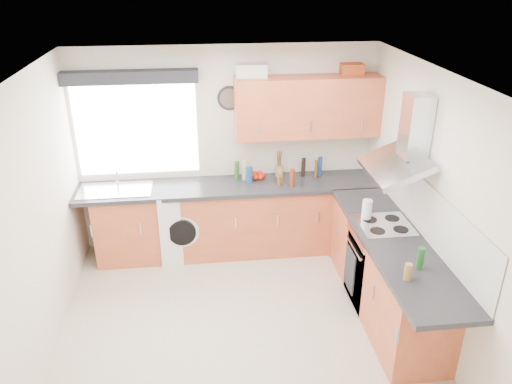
{
  "coord_description": "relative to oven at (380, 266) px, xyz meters",
  "views": [
    {
      "loc": [
        -0.32,
        -3.94,
        3.35
      ],
      "look_at": [
        0.25,
        0.85,
        1.1
      ],
      "focal_mm": 35.0,
      "sensor_mm": 36.0,
      "label": 1
    }
  ],
  "objects": [
    {
      "name": "jar_0",
      "position": [
        -0.56,
        1.36,
        0.6
      ],
      "size": [
        0.05,
        0.05,
        0.23
      ],
      "primitive_type": "cylinder",
      "color": "black",
      "rests_on": "worktop_back"
    },
    {
      "name": "wall_clock",
      "position": [
        -1.45,
        1.48,
        1.46
      ],
      "size": [
        0.29,
        0.04,
        0.29
      ],
      "primitive_type": "cylinder",
      "rotation": [
        1.57,
        0.0,
        0.0
      ],
      "color": "black",
      "rests_on": "wall_back"
    },
    {
      "name": "tomato_cluster",
      "position": [
        -1.13,
        1.35,
        0.52
      ],
      "size": [
        0.2,
        0.2,
        0.07
      ],
      "primitive_type": null,
      "rotation": [
        0.0,
        0.0,
        -0.28
      ],
      "color": "red",
      "rests_on": "worktop_back"
    },
    {
      "name": "wall_front",
      "position": [
        -1.5,
        -2.1,
        0.82
      ],
      "size": [
        3.6,
        0.02,
        2.5
      ],
      "primitive_type": "cube",
      "color": "silver",
      "rests_on": "ground_plane"
    },
    {
      "name": "base_cab_right",
      "position": [
        0.01,
        -0.15,
        0.01
      ],
      "size": [
        0.58,
        2.1,
        0.86
      ],
      "primitive_type": "cube",
      "color": "#B14F2F",
      "rests_on": "ground_plane"
    },
    {
      "name": "utensil_pot",
      "position": [
        -0.86,
        1.4,
        0.55
      ],
      "size": [
        0.12,
        0.12,
        0.13
      ],
      "primitive_type": "cylinder",
      "rotation": [
        0.0,
        0.0,
        0.34
      ],
      "color": "gray",
      "rests_on": "worktop_back"
    },
    {
      "name": "jar_8",
      "position": [
        -1.3,
        1.33,
        0.61
      ],
      "size": [
        0.07,
        0.07,
        0.26
      ],
      "primitive_type": "cylinder",
      "color": "#BEB6A2",
      "rests_on": "worktop_back"
    },
    {
      "name": "base_cab_back",
      "position": [
        -1.6,
        1.21,
        0.01
      ],
      "size": [
        3.0,
        0.58,
        0.86
      ],
      "primitive_type": "cube",
      "color": "#B14F2F",
      "rests_on": "ground_plane"
    },
    {
      "name": "worktop_right",
      "position": [
        0.0,
        -0.3,
        0.46
      ],
      "size": [
        0.62,
        2.42,
        0.05
      ],
      "primitive_type": "cube",
      "color": "black",
      "rests_on": "base_cab_right"
    },
    {
      "name": "jar_3",
      "position": [
        -1.39,
        1.33,
        0.6
      ],
      "size": [
        0.06,
        0.06,
        0.23
      ],
      "primitive_type": "cylinder",
      "color": "#25511C",
      "rests_on": "worktop_back"
    },
    {
      "name": "window",
      "position": [
        -2.55,
        1.49,
        1.12
      ],
      "size": [
        1.4,
        0.02,
        1.1
      ],
      "primitive_type": "cube",
      "color": "white",
      "rests_on": "wall_back"
    },
    {
      "name": "casserole",
      "position": [
        -1.2,
        1.42,
        1.8
      ],
      "size": [
        0.37,
        0.28,
        0.15
      ],
      "primitive_type": "cube",
      "rotation": [
        0.0,
        0.0,
        -0.07
      ],
      "color": "white",
      "rests_on": "upper_cabinets"
    },
    {
      "name": "bottle_1",
      "position": [
        0.02,
        -0.78,
        0.59
      ],
      "size": [
        0.07,
        0.07,
        0.21
      ],
      "primitive_type": "cylinder",
      "color": "#1D5120",
      "rests_on": "worktop_right"
    },
    {
      "name": "worktop_back",
      "position": [
        -1.5,
        1.2,
        0.46
      ],
      "size": [
        3.6,
        0.62,
        0.05
      ],
      "primitive_type": "cube",
      "color": "black",
      "rests_on": "base_cab_back"
    },
    {
      "name": "bottle_0",
      "position": [
        -0.15,
        -0.92,
        0.56
      ],
      "size": [
        0.06,
        0.06,
        0.15
      ],
      "primitive_type": "cylinder",
      "color": "olive",
      "rests_on": "worktop_right"
    },
    {
      "name": "upper_cabinets",
      "position": [
        -0.55,
        1.32,
        1.38
      ],
      "size": [
        1.7,
        0.35,
        0.7
      ],
      "primitive_type": "cube",
      "color": "#B14F2F",
      "rests_on": "wall_back"
    },
    {
      "name": "jar_6",
      "position": [
        -0.36,
        1.36,
        0.6
      ],
      "size": [
        0.05,
        0.05,
        0.24
      ],
      "primitive_type": "cylinder",
      "color": "navy",
      "rests_on": "worktop_back"
    },
    {
      "name": "sink",
      "position": [
        -2.83,
        1.2,
        0.52
      ],
      "size": [
        0.84,
        0.46,
        0.1
      ],
      "primitive_type": null,
      "color": "silver",
      "rests_on": "worktop_back"
    },
    {
      "name": "wall_left",
      "position": [
        -3.3,
        -0.3,
        0.82
      ],
      "size": [
        0.02,
        3.6,
        2.5
      ],
      "primitive_type": "cube",
      "color": "silver",
      "rests_on": "ground_plane"
    },
    {
      "name": "storage_box",
      "position": [
        -0.03,
        1.42,
        1.78
      ],
      "size": [
        0.27,
        0.23,
        0.12
      ],
      "primitive_type": "cube",
      "rotation": [
        0.0,
        0.0,
        -0.06
      ],
      "color": "#C2481C",
      "rests_on": "upper_cabinets"
    },
    {
      "name": "window_blind",
      "position": [
        -2.55,
        1.4,
        1.76
      ],
      "size": [
        1.5,
        0.18,
        0.14
      ],
      "primitive_type": "cube",
      "color": "black",
      "rests_on": "wall_back"
    },
    {
      "name": "hob_plate",
      "position": [
        0.0,
        0.0,
        0.49
      ],
      "size": [
        0.52,
        0.52,
        0.01
      ],
      "primitive_type": "cube",
      "color": "silver",
      "rests_on": "worktop_right"
    },
    {
      "name": "ground_plane",
      "position": [
        -1.5,
        -0.3,
        -0.42
      ],
      "size": [
        3.6,
        3.6,
        0.0
      ],
      "primitive_type": "plane",
      "color": "beige"
    },
    {
      "name": "base_cab_corner",
      "position": [
        0.0,
        1.2,
        0.01
      ],
      "size": [
        0.6,
        0.6,
        0.86
      ],
      "primitive_type": "cube",
      "color": "#B14F2F",
      "rests_on": "ground_plane"
    },
    {
      "name": "kitchen_roll",
      "position": [
        -0.15,
        0.15,
        0.6
      ],
      "size": [
        0.12,
        0.12,
        0.22
      ],
      "primitive_type": "cylinder",
      "rotation": [
        0.0,
        0.0,
        0.26
      ],
      "color": "white",
      "rests_on": "worktop_right"
    },
    {
      "name": "oven",
      "position": [
        0.0,
        0.0,
        0.0
      ],
      "size": [
        0.56,
        0.58,
        0.85
      ],
      "primitive_type": "cube",
      "color": "black",
      "rests_on": "ground_plane"
    },
    {
      "name": "jar_1",
      "position": [
        -0.42,
        1.29,
        0.6
      ],
      "size": [
        0.04,
        0.04,
        0.22
      ],
      "primitive_type": "cylinder",
      "color": "brown",
      "rests_on": "worktop_back"
    },
    {
      "name": "ceiling",
      "position": [
        -1.5,
        -0.3,
        2.08
      ],
      "size": [
        3.6,
        3.6,
        0.02
      ],
      "primitive_type": "cube",
      "color": "white",
      "rests_on": "wall_back"
    },
    {
      "name": "jar_2",
      "position": [
        -0.76,
        1.06,
        0.6
      ],
      "size": [
        0.06,
        0.06,
        0.22
      ],
      "primitive_type": "cylinder",
      "color": "maroon",
      "rests_on": "worktop_back"
    },
    {
      "name": "wall_right",
      "position": [
        0.3,
        -0.3,
        0.82
      ],
      "size": [
        0.02,
        3.6,
        2.5
      ],
      "primitive_type": "cube",
      "color": "silver",
      "rests_on": "ground_plane"
    },
    {
      "name": "jar_4",
      "position": [
        -0.88,
        1.19,
        0.57
      ],
      "size": [
        0.07,
        0.07,
        0.17
      ],
      "primitive_type": "cylinder",
      "color": "olive",
      "rests_on": "worktop_back"
    },
    {
      "name": "splashback",
      "position": [
        0.29,
        0.0,
        0.75
      ],
      "size": [
        0.01,
        3.0,
        0.54
      ],
      "primitive_type": "cube",
      "color": "white",
      "rests_on": "wall_right"
    },
    {
      "name": "extractor_hood",
      "position": [
        0.1,
        -0.0,
        1.34
      ],
      "size": [
        0.52,
        0.78,
        0.66
      ],
      "primitive_type": null,
      "color": "silver",
      "rests_on": "wall_right"
    },
    {
      "name": "jar_7",
      "position": [
        -1.25,
        1.25,
        0.58
      ],
      "size": [
        0.07,
        0.07,
        0.19
      ],
      "primitive_type": "cylinder",
      "color": "navy",
      "rests_on": "worktop_back"
    },
    {
      "name": "jar_5",
      "position": [
        -0.91,
        1.11,
        0.54
      ],
      "size": [
        0.05,
        0.05,
        0.12
      ],
      "primitive_type": "cylinder",
      "color": "brown",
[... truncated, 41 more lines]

